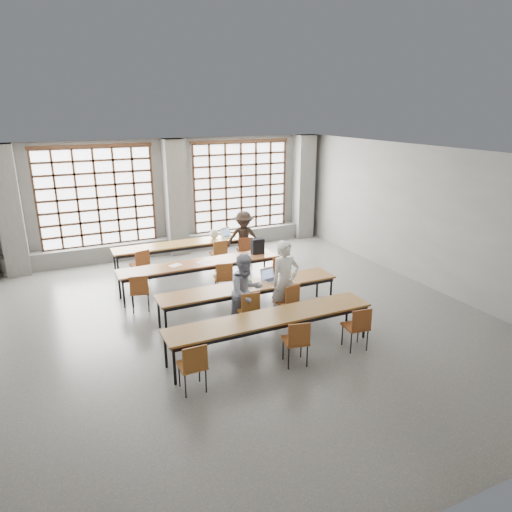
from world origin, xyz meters
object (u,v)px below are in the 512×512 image
(phone, at_px, (259,285))
(student_female, at_px, (246,292))
(chair_back_left, at_px, (141,262))
(chair_front_right, at_px, (288,299))
(chair_near_left, at_px, (193,363))
(chair_back_mid, at_px, (219,252))
(backpack, at_px, (258,246))
(chair_mid_right, at_px, (277,267))
(desk_row_d, at_px, (271,319))
(chair_mid_left, at_px, (139,289))
(chair_front_left, at_px, (248,307))
(green_box, at_px, (246,282))
(desk_row_c, at_px, (249,288))
(student_back, at_px, (244,238))
(laptop_back, at_px, (227,234))
(chair_near_mid, at_px, (297,338))
(student_male, at_px, (285,282))
(mouse, at_px, (288,278))
(red_pouch, at_px, (192,362))
(desk_row_b, at_px, (200,265))
(laptop_front, at_px, (269,277))
(chair_mid_centre, at_px, (224,276))
(chair_near_right, at_px, (358,324))
(chair_back_right, at_px, (245,248))
(desk_row_a, at_px, (185,245))
(plastic_bag, at_px, (214,234))

(phone, bearing_deg, student_female, -140.19)
(chair_back_left, bearing_deg, chair_front_right, -58.02)
(chair_near_left, bearing_deg, chair_back_mid, 65.29)
(chair_back_left, height_order, backpack, backpack)
(chair_back_left, relative_size, chair_mid_right, 1.00)
(desk_row_d, distance_m, chair_mid_left, 3.38)
(chair_front_right, height_order, phone, chair_front_right)
(chair_front_left, distance_m, green_box, 0.79)
(desk_row_c, bearing_deg, chair_mid_right, 43.74)
(student_back, height_order, laptop_back, student_back)
(chair_near_mid, bearing_deg, student_male, 68.21)
(mouse, height_order, red_pouch, mouse)
(chair_front_left, xyz_separation_m, chair_front_right, (0.92, 0.00, 0.00))
(chair_back_left, distance_m, backpack, 3.07)
(laptop_back, bearing_deg, desk_row_b, -127.68)
(chair_near_left, bearing_deg, student_male, 33.47)
(chair_front_left, relative_size, phone, 6.77)
(laptop_front, relative_size, green_box, 1.65)
(chair_mid_centre, bearing_deg, chair_back_mid, 72.49)
(student_female, bearing_deg, chair_near_right, -60.58)
(chair_back_right, distance_m, green_box, 3.29)
(chair_near_right, xyz_separation_m, backpack, (-0.12, 4.14, 0.39))
(laptop_front, bearing_deg, chair_front_left, -138.70)
(chair_front_left, distance_m, chair_near_right, 2.19)
(chair_near_left, height_order, laptop_front, laptop_front)
(chair_mid_right, distance_m, student_back, 1.97)
(chair_back_mid, height_order, chair_near_left, same)
(chair_back_left, height_order, chair_mid_right, same)
(student_male, bearing_deg, red_pouch, -150.27)
(desk_row_a, relative_size, desk_row_b, 1.00)
(chair_back_right, xyz_separation_m, chair_front_right, (-0.64, -3.72, 0.00))
(desk_row_c, xyz_separation_m, backpack, (1.11, 1.95, 0.27))
(chair_mid_right, relative_size, chair_front_left, 1.00)
(chair_back_right, distance_m, chair_mid_centre, 2.28)
(green_box, distance_m, plastic_bag, 3.74)
(desk_row_a, distance_m, chair_near_left, 6.13)
(chair_mid_left, xyz_separation_m, chair_near_left, (0.15, -3.46, 0.00))
(chair_mid_right, height_order, mouse, chair_mid_right)
(chair_front_left, relative_size, backpack, 2.20)
(desk_row_b, distance_m, plastic_bag, 2.16)
(chair_near_mid, height_order, plastic_bag, plastic_bag)
(desk_row_a, relative_size, chair_near_mid, 4.55)
(student_male, bearing_deg, desk_row_c, 137.71)
(student_female, distance_m, laptop_front, 1.04)
(chair_mid_right, bearing_deg, desk_row_d, -119.23)
(chair_front_right, xyz_separation_m, chair_near_right, (0.61, -1.56, 0.00))
(student_female, relative_size, mouse, 16.49)
(red_pouch, bearing_deg, desk_row_b, 69.84)
(student_back, bearing_deg, chair_mid_centre, -106.32)
(student_back, bearing_deg, chair_near_right, -71.56)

